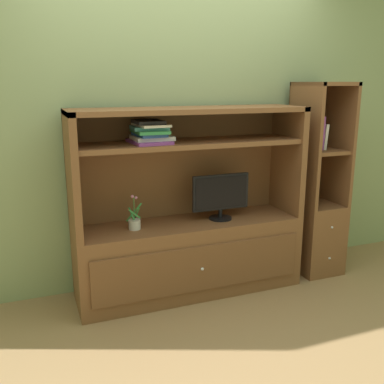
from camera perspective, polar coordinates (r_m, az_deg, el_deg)
name	(u,v)px	position (r m, az deg, el deg)	size (l,w,h in m)	color
ground_plane	(209,313)	(3.29, 2.28, -15.53)	(8.00, 8.00, 0.00)	#99754C
painted_rear_wall	(174,112)	(3.57, -2.35, 10.41)	(6.00, 0.10, 2.80)	#8C9E6B
media_console	(189,235)	(3.44, -0.34, -5.64)	(1.77, 0.51, 1.45)	brown
tv_monitor	(221,195)	(3.42, 3.78, -0.39)	(0.47, 0.18, 0.36)	black
potted_plant	(135,223)	(3.24, -7.51, -4.02)	(0.12, 0.11, 0.26)	beige
magazine_stack	(150,132)	(3.16, -5.53, 7.76)	(0.30, 0.34, 0.16)	purple
bookshelf_tall	(315,208)	(3.97, 15.80, -2.02)	(0.37, 0.47, 1.63)	brown
upright_book_row	(315,135)	(3.81, 15.77, 7.19)	(0.14, 0.17, 0.27)	silver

